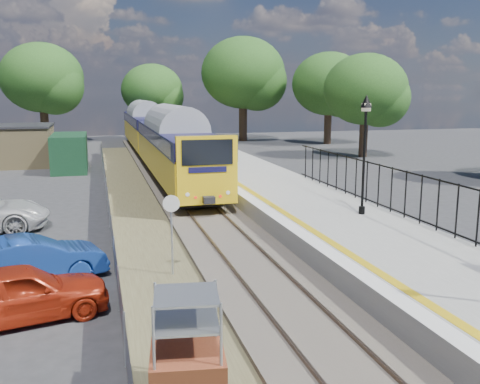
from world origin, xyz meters
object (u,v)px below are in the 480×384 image
object	(u,v)px
car_red	(19,293)
car_blue	(32,260)
brick_plinth	(187,351)
speed_sign	(172,222)
train	(156,134)
victorian_lamp_north	(365,126)

from	to	relation	value
car_red	car_blue	xyz separation A→B (m)	(-0.01, 2.83, -0.03)
brick_plinth	car_blue	distance (m)	8.18
brick_plinth	car_red	distance (m)	5.73
speed_sign	car_red	xyz separation A→B (m)	(-4.08, -2.29, -0.98)
brick_plinth	speed_sign	world-z (taller)	speed_sign
train	car_red	xyz separation A→B (m)	(-6.58, -29.53, -1.61)
train	car_blue	size ratio (longest dim) A/B	9.63
victorian_lamp_north	train	distance (m)	25.14
speed_sign	car_red	distance (m)	4.78
car_blue	speed_sign	bearing A→B (deg)	-114.51
train	car_blue	xyz separation A→B (m)	(-6.59, -26.70, -1.64)
brick_plinth	car_blue	bearing A→B (deg)	114.59
victorian_lamp_north	car_red	bearing A→B (deg)	-157.02
victorian_lamp_north	car_blue	distance (m)	12.61
train	car_red	bearing A→B (deg)	-102.56
train	speed_sign	bearing A→B (deg)	-95.24
train	victorian_lamp_north	bearing A→B (deg)	-77.79
brick_plinth	speed_sign	distance (m)	6.96
victorian_lamp_north	car_blue	world-z (taller)	victorian_lamp_north
brick_plinth	car_blue	xyz separation A→B (m)	(-3.40, 7.43, -0.33)
victorian_lamp_north	car_blue	size ratio (longest dim) A/B	1.08
victorian_lamp_north	brick_plinth	world-z (taller)	victorian_lamp_north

